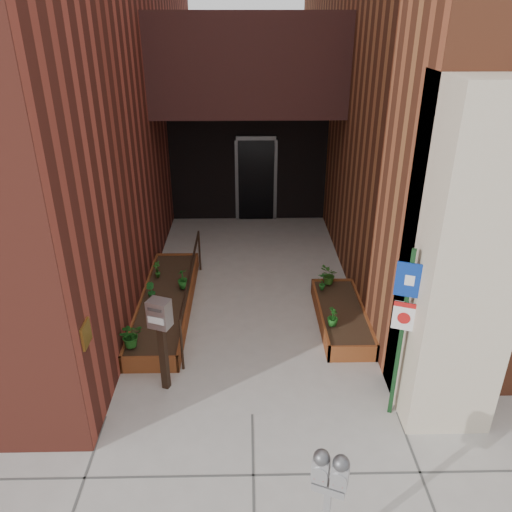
{
  "coord_description": "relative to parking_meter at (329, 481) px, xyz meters",
  "views": [
    {
      "loc": [
        -0.05,
        -5.18,
        4.96
      ],
      "look_at": [
        0.09,
        1.8,
        1.54
      ],
      "focal_mm": 35.0,
      "sensor_mm": 36.0,
      "label": 1
    }
  ],
  "objects": [
    {
      "name": "ground",
      "position": [
        -0.68,
        2.04,
        -1.15
      ],
      "size": [
        80.0,
        80.0,
        0.0
      ],
      "primitive_type": "plane",
      "color": "#9E9991",
      "rests_on": "ground"
    },
    {
      "name": "architecture",
      "position": [
        -0.86,
        8.94,
        3.83
      ],
      "size": [
        20.0,
        14.6,
        10.0
      ],
      "color": "maroon",
      "rests_on": "ground"
    },
    {
      "name": "planter_left",
      "position": [
        -2.23,
        4.74,
        -1.02
      ],
      "size": [
        0.9,
        3.6,
        0.3
      ],
      "color": "brown",
      "rests_on": "ground"
    },
    {
      "name": "planter_right",
      "position": [
        0.92,
        4.24,
        -1.01
      ],
      "size": [
        0.8,
        2.2,
        0.3
      ],
      "color": "brown",
      "rests_on": "ground"
    },
    {
      "name": "handrail",
      "position": [
        -1.73,
        4.69,
        -0.4
      ],
      "size": [
        0.04,
        3.34,
        0.9
      ],
      "color": "black",
      "rests_on": "ground"
    },
    {
      "name": "parking_meter",
      "position": [
        0.0,
        0.0,
        0.0
      ],
      "size": [
        0.34,
        0.23,
        1.48
      ],
      "color": "#A8A8AA",
      "rests_on": "ground"
    },
    {
      "name": "sign_post",
      "position": [
        1.22,
        2.05,
        0.38
      ],
      "size": [
        0.32,
        0.14,
        2.48
      ],
      "color": "#14381A",
      "rests_on": "ground"
    },
    {
      "name": "payment_dropbox",
      "position": [
        -1.93,
        2.63,
        -0.08
      ],
      "size": [
        0.35,
        0.31,
        1.48
      ],
      "color": "black",
      "rests_on": "ground"
    },
    {
      "name": "shrub_left_a",
      "position": [
        -2.53,
        3.24,
        -0.65
      ],
      "size": [
        0.48,
        0.48,
        0.4
      ],
      "primitive_type": "imported",
      "rotation": [
        0.0,
        0.0,
        0.44
      ],
      "color": "#1D5F1B",
      "rests_on": "planter_left"
    },
    {
      "name": "shrub_left_b",
      "position": [
        -2.46,
        4.65,
        -0.69
      ],
      "size": [
        0.25,
        0.25,
        0.32
      ],
      "primitive_type": "imported",
      "rotation": [
        0.0,
        0.0,
        2.52
      ],
      "color": "#164E19",
      "rests_on": "planter_left"
    },
    {
      "name": "shrub_left_c",
      "position": [
        -1.93,
        5.05,
        -0.65
      ],
      "size": [
        0.31,
        0.31,
        0.39
      ],
      "primitive_type": "imported",
      "rotation": [
        0.0,
        0.0,
        3.93
      ],
      "color": "#195A1A",
      "rests_on": "planter_left"
    },
    {
      "name": "shrub_left_d",
      "position": [
        -2.48,
        5.48,
        -0.68
      ],
      "size": [
        0.25,
        0.25,
        0.33
      ],
      "primitive_type": "imported",
      "rotation": [
        0.0,
        0.0,
        5.45
      ],
      "color": "#23611B",
      "rests_on": "planter_left"
    },
    {
      "name": "shrub_right_a",
      "position": [
        0.67,
        3.75,
        -0.68
      ],
      "size": [
        0.22,
        0.22,
        0.33
      ],
      "primitive_type": "imported",
      "rotation": [
        0.0,
        0.0,
        1.33
      ],
      "color": "#1A5A19",
      "rests_on": "planter_right"
    },
    {
      "name": "shrub_right_b",
      "position": [
        0.67,
        4.92,
        -0.66
      ],
      "size": [
        0.22,
        0.22,
        0.37
      ],
      "primitive_type": "imported",
      "rotation": [
        0.0,
        0.0,
        3.02
      ],
      "color": "#1C621D",
      "rests_on": "planter_right"
    },
    {
      "name": "shrub_right_c",
      "position": [
        0.82,
        5.14,
        -0.67
      ],
      "size": [
        0.44,
        0.44,
        0.36
      ],
      "primitive_type": "imported",
      "rotation": [
        0.0,
        0.0,
        4.22
      ],
      "color": "#2B601B",
      "rests_on": "planter_right"
    }
  ]
}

